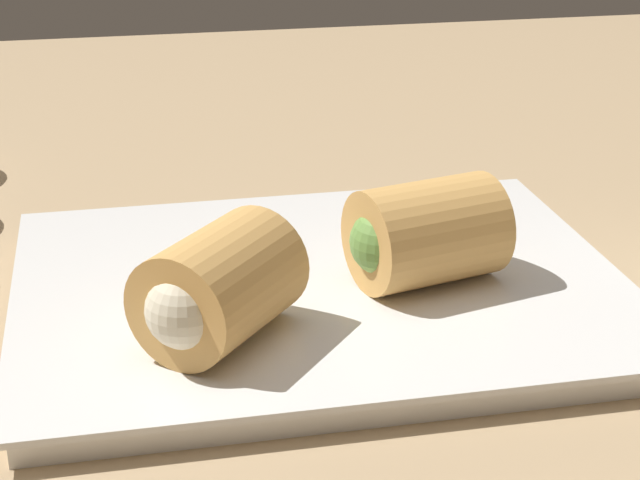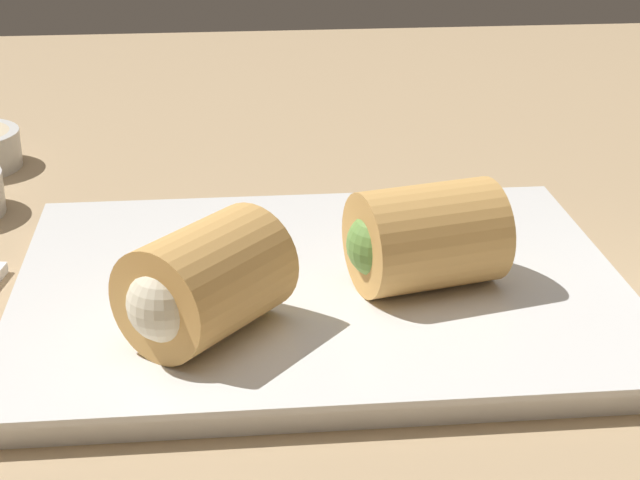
# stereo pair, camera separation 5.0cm
# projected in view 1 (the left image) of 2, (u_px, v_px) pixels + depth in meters

# --- Properties ---
(table_surface) EXTENTS (1.80, 1.40, 0.02)m
(table_surface) POSITION_uv_depth(u_px,v_px,m) (384.00, 340.00, 0.53)
(table_surface) COLOR tan
(table_surface) RESTS_ON ground
(serving_plate) EXTENTS (0.30, 0.24, 0.01)m
(serving_plate) POSITION_uv_depth(u_px,v_px,m) (320.00, 291.00, 0.54)
(serving_plate) COLOR white
(serving_plate) RESTS_ON table_surface
(roll_front_left) EXTENTS (0.08, 0.07, 0.05)m
(roll_front_left) POSITION_uv_depth(u_px,v_px,m) (419.00, 234.00, 0.52)
(roll_front_left) COLOR #DBA356
(roll_front_left) RESTS_ON serving_plate
(roll_front_right) EXTENTS (0.08, 0.09, 0.05)m
(roll_front_right) POSITION_uv_depth(u_px,v_px,m) (214.00, 290.00, 0.46)
(roll_front_right) COLOR #DBA356
(roll_front_right) RESTS_ON serving_plate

